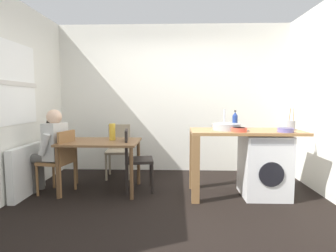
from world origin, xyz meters
TOP-DOWN VIEW (x-y plane):
  - ground_plane at (0.00, 0.00)m, footprint 5.46×5.46m
  - wall_back at (0.00, 1.75)m, footprint 4.60×0.10m
  - wall_window_side at (-2.15, 0.00)m, footprint 0.12×3.80m
  - radiator at (-2.02, 0.30)m, footprint 0.10×0.80m
  - dining_table at (-1.03, 0.50)m, footprint 1.10×0.76m
  - chair_person_seat at (-1.57, 0.39)m, footprint 0.47×0.47m
  - chair_opposite at (-0.55, 0.54)m, footprint 0.46×0.46m
  - chair_spare_by_wall at (-0.93, 1.28)m, footprint 0.43×0.43m
  - seated_person at (-1.73, 0.42)m, footprint 0.54×0.54m
  - kitchen_counter at (0.81, 0.38)m, footprint 1.50×0.68m
  - washing_machine at (1.28, 0.38)m, footprint 0.60×0.61m
  - sink_basin at (0.76, 0.38)m, footprint 0.38×0.38m
  - tap at (0.76, 0.56)m, footprint 0.02×0.02m
  - bottle_tall_green at (0.90, 0.53)m, footprint 0.07×0.07m
  - mixing_bowl at (0.88, 0.18)m, footprint 0.20×0.20m
  - utensil_crock at (1.65, 0.43)m, footprint 0.11×0.11m
  - colander at (1.47, 0.16)m, footprint 0.20×0.20m
  - vase at (-0.88, 0.60)m, footprint 0.09×0.09m
  - scissors at (0.97, 0.28)m, footprint 0.15×0.06m

SIDE VIEW (x-z plane):
  - ground_plane at x=0.00m, z-range 0.00..0.00m
  - radiator at x=-2.02m, z-range 0.00..0.70m
  - washing_machine at x=1.28m, z-range 0.00..0.86m
  - chair_person_seat at x=-1.57m, z-range 0.06..0.96m
  - chair_opposite at x=-0.55m, z-range 0.06..0.96m
  - chair_spare_by_wall at x=-0.93m, z-range 0.06..0.96m
  - dining_table at x=-1.03m, z-range 0.27..1.01m
  - seated_person at x=-1.73m, z-range 0.07..1.27m
  - kitchen_counter at x=0.81m, z-range 0.30..1.22m
  - vase at x=-0.88m, z-range 0.74..0.99m
  - scissors at x=0.97m, z-range 0.92..0.93m
  - colander at x=1.47m, z-range 0.92..0.98m
  - mixing_bowl at x=0.88m, z-range 0.92..0.98m
  - sink_basin at x=0.76m, z-range 0.92..1.01m
  - utensil_crock at x=1.65m, z-range 0.84..1.14m
  - bottle_tall_green at x=0.90m, z-range 0.91..1.17m
  - tap at x=0.76m, z-range 0.92..1.20m
  - wall_back at x=0.00m, z-range 0.00..2.70m
  - wall_window_side at x=-2.15m, z-range 0.00..2.70m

